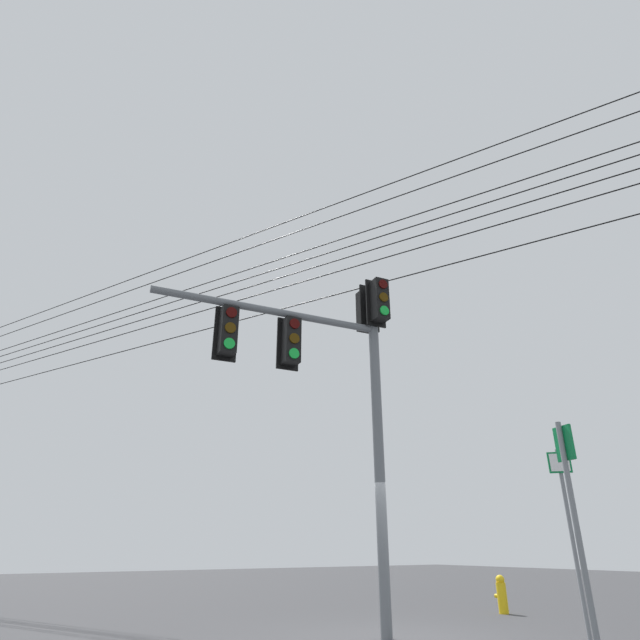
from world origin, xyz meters
name	(u,v)px	position (x,y,z in m)	size (l,w,h in m)	color
ground_plane	(401,639)	(0.00, 0.00, 0.00)	(60.00, 60.00, 0.00)	#38383A
signal_mast_assembly	(334,360)	(1.14, -0.23, 4.76)	(4.70, 1.17, 6.62)	slate
route_sign_primary	(569,520)	(-2.10, 2.06, 1.83)	(0.28, 0.30, 3.01)	slate
fire_hydrant	(502,594)	(-4.36, -1.48, 0.40)	(0.22, 0.30, 0.81)	yellow
route_sign_secondary	(575,515)	(0.32, 3.75, 1.76)	(0.13, 0.31, 2.90)	slate
overhead_wire_span	(312,256)	(0.87, -1.50, 7.83)	(14.07, 30.91, 2.94)	black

